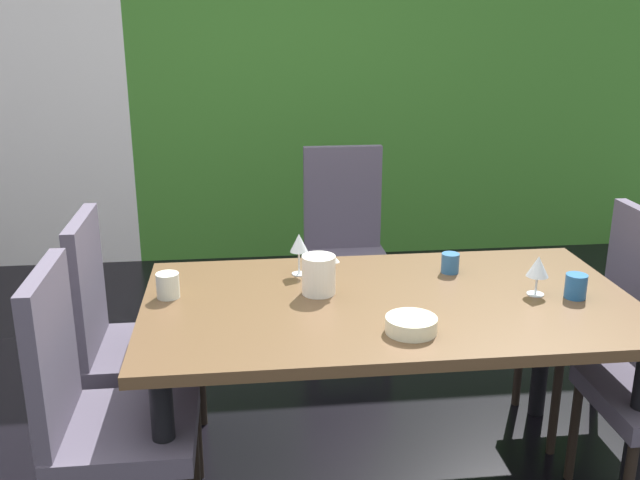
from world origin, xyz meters
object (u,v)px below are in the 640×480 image
Objects in this scene: chair_left_near at (96,406)px; pitcher_center at (319,274)px; chair_head_far at (345,239)px; serving_bowl_left at (411,325)px; cup_right at (576,286)px; cup_near_window at (450,263)px; dining_table at (389,321)px; chair_left_far at (122,331)px; wine_glass_corner at (538,267)px; cup_north at (168,285)px; wine_glass_south at (299,244)px; chair_right_far at (606,311)px.

chair_left_near is 6.94× the size of pitcher_center.
chair_head_far is 1.57m from serving_bowl_left.
cup_right is 0.48m from cup_near_window.
dining_table is 0.40m from cup_near_window.
pitcher_center is (-0.28, -1.20, 0.26)m from chair_head_far.
chair_left_far is 1.57m from wine_glass_corner.
chair_left_near is at bearing -118.11° from cup_north.
pitcher_center is (-0.24, 0.08, 0.16)m from dining_table.
cup_right is at bearing -20.03° from wine_glass_south.
chair_head_far is (-0.95, 1.00, 0.03)m from chair_right_far.
wine_glass_corner is at bearing -47.03° from cup_near_window.
wine_glass_corner is 1.88× the size of cup_near_window.
pitcher_center is at bearing 125.19° from serving_bowl_left.
chair_left_far is 6.11× the size of wine_glass_south.
serving_bowl_left is at bearing -87.64° from dining_table.
chair_right_far reaches higher than wine_glass_corner.
wine_glass_corner is (0.50, -1.30, 0.29)m from chair_head_far.
chair_head_far is 1.85m from chair_left_near.
chair_left_near is 0.94m from wine_glass_south.
cup_right reaches higher than serving_bowl_left.
chair_left_far is 0.76m from wine_glass_south.
chair_head_far is at bearing 134.66° from chair_left_far.
cup_north is (-1.44, 0.17, 0.00)m from cup_right.
dining_table is at bearing -140.46° from cup_near_window.
chair_left_far is 1.30m from cup_near_window.
wine_glass_corner reaches higher than pitcher_center.
chair_left_near is 6.84× the size of wine_glass_corner.
cup_right is at bearing -6.68° from cup_north.
chair_right_far is 6.66× the size of pitcher_center.
chair_right_far is at bearing 105.60° from chair_left_near.
cup_right is (0.63, -1.34, 0.23)m from chair_head_far.
cup_near_window is 0.56m from pitcher_center.
wine_glass_corner is at bearing -20.20° from wine_glass_south.
pitcher_center is at bearing 161.16° from dining_table.
cup_right is 1.13× the size of cup_near_window.
chair_left_near reaches higher than chair_right_far.
cup_right is (0.13, -0.04, -0.06)m from wine_glass_corner.
chair_left_far is 1.69m from cup_right.
wine_glass_south is 0.99× the size of serving_bowl_left.
chair_left_far is at bearing -179.96° from chair_left_near.
wine_glass_south is 1.82× the size of cup_north.
chair_head_far is 7.24× the size of pitcher_center.
chair_left_far reaches higher than pitcher_center.
pitcher_center is at bearing 77.03° from chair_head_far.
cup_right is (0.65, 0.21, 0.02)m from serving_bowl_left.
cup_near_window is (1.07, 0.13, -0.01)m from cup_north.
chair_left_near is at bearing -170.45° from wine_glass_corner.
cup_north reaches higher than cup_right.
cup_right is (-0.32, -0.34, 0.26)m from chair_right_far.
cup_north is at bearing 177.56° from pitcher_center.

